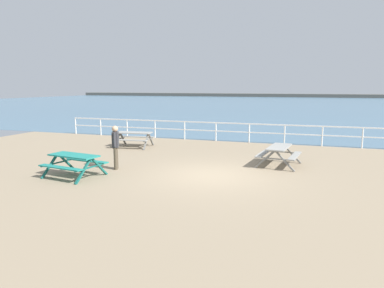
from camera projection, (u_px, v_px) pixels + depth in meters
ground_plane at (212, 178)px, 12.50m from camera, size 30.00×24.00×0.20m
sea_band at (292, 104)px, 61.78m from camera, size 142.00×90.00×0.01m
distant_shoreline at (300, 97)px, 101.96m from camera, size 142.00×6.00×1.80m
seaward_railing at (249, 129)px, 19.60m from camera, size 23.07×0.07×1.08m
picnic_table_near_left at (134, 136)px, 18.18m from camera, size 1.97×1.73×0.80m
picnic_table_near_right at (279, 151)px, 13.91m from camera, size 1.72×1.96×0.80m
picnic_table_mid_centre at (74, 160)px, 12.22m from camera, size 2.00×1.77×0.80m
visitor at (115, 144)px, 13.27m from camera, size 0.33×0.50×1.66m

